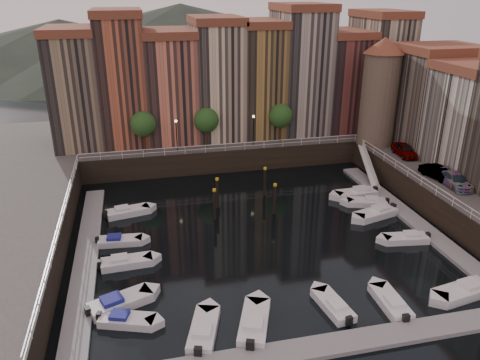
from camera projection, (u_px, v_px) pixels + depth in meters
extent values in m
plane|color=black|center=(257.00, 230.00, 46.62)|extent=(200.00, 200.00, 0.00)
cube|color=black|center=(212.00, 139.00, 69.48)|extent=(80.00, 20.00, 3.00)
cube|color=gray|center=(87.00, 253.00, 42.31)|extent=(2.00, 28.00, 0.35)
cube|color=gray|center=(409.00, 216.00, 49.01)|extent=(2.00, 28.00, 0.35)
cube|color=gray|center=(322.00, 347.00, 31.24)|extent=(30.00, 2.00, 0.35)
cone|color=#2D382D|center=(62.00, 44.00, 136.85)|extent=(80.00, 80.00, 14.00)
cone|color=#2D382D|center=(181.00, 35.00, 143.33)|extent=(100.00, 100.00, 18.00)
cone|color=#2D382D|center=(289.00, 42.00, 151.71)|extent=(70.00, 70.00, 12.00)
cube|color=#897257|center=(77.00, 91.00, 60.26)|extent=(6.00, 10.00, 14.00)
cube|color=brown|center=(68.00, 31.00, 57.40)|extent=(6.30, 10.30, 1.00)
cube|color=#B05637|center=(123.00, 82.00, 61.10)|extent=(5.80, 10.00, 16.00)
cube|color=brown|center=(116.00, 13.00, 57.85)|extent=(6.10, 10.30, 1.00)
cube|color=#D67458|center=(170.00, 89.00, 62.85)|extent=(6.50, 10.00, 13.50)
cube|color=brown|center=(167.00, 33.00, 60.08)|extent=(6.80, 10.30, 1.00)
cube|color=beige|center=(217.00, 82.00, 63.87)|extent=(6.20, 10.00, 15.00)
cube|color=brown|center=(216.00, 20.00, 60.82)|extent=(6.50, 10.30, 1.00)
cube|color=olive|center=(258.00, 82.00, 65.19)|extent=(5.60, 10.00, 14.50)
cube|color=brown|center=(259.00, 23.00, 62.23)|extent=(5.90, 10.30, 1.00)
cube|color=#AA9B8E|center=(300.00, 73.00, 66.05)|extent=(6.40, 10.00, 16.50)
cube|color=brown|center=(303.00, 7.00, 62.71)|extent=(6.70, 10.30, 1.00)
cube|color=brown|center=(339.00, 83.00, 68.00)|extent=(6.00, 10.00, 13.00)
cube|color=brown|center=(343.00, 33.00, 65.32)|extent=(6.30, 10.30, 1.00)
cube|color=tan|center=(378.00, 73.00, 68.75)|extent=(5.90, 10.00, 15.50)
cube|color=brown|center=(384.00, 14.00, 65.60)|extent=(6.20, 10.30, 1.00)
cube|color=#695D4F|center=(435.00, 101.00, 59.48)|extent=(9.00, 8.00, 12.00)
cube|color=brown|center=(443.00, 49.00, 57.00)|extent=(9.30, 8.30, 1.00)
cube|color=beige|center=(477.00, 121.00, 52.46)|extent=(9.00, 8.00, 11.00)
cylinder|color=#6B5B4C|center=(379.00, 100.00, 60.39)|extent=(4.60, 4.60, 12.00)
cone|color=brown|center=(385.00, 45.00, 57.79)|extent=(5.20, 5.20, 2.00)
cylinder|color=black|center=(145.00, 142.00, 59.35)|extent=(0.30, 0.30, 2.40)
sphere|color=#1E4719|center=(143.00, 124.00, 58.44)|extent=(3.20, 3.20, 3.20)
cylinder|color=black|center=(207.00, 138.00, 61.00)|extent=(0.30, 0.30, 2.40)
sphere|color=#1E4719|center=(206.00, 120.00, 60.09)|extent=(3.20, 3.20, 3.20)
cylinder|color=black|center=(280.00, 133.00, 63.07)|extent=(0.30, 0.30, 2.40)
sphere|color=#1E4719|center=(281.00, 116.00, 62.16)|extent=(3.20, 3.20, 3.20)
cylinder|color=black|center=(177.00, 136.00, 58.97)|extent=(0.12, 0.12, 4.00)
sphere|color=#FFD88C|center=(176.00, 121.00, 58.21)|extent=(0.36, 0.36, 0.36)
cylinder|color=black|center=(253.00, 131.00, 61.04)|extent=(0.12, 0.12, 4.00)
sphere|color=#FFD88C|center=(254.00, 116.00, 60.28)|extent=(0.36, 0.36, 0.36)
cube|color=white|center=(225.00, 144.00, 59.53)|extent=(36.00, 0.08, 0.08)
cube|color=white|center=(225.00, 147.00, 59.70)|extent=(36.00, 0.06, 0.06)
cube|color=white|center=(429.00, 182.00, 47.94)|extent=(0.08, 34.00, 0.08)
cube|color=white|center=(429.00, 186.00, 48.11)|extent=(0.06, 34.00, 0.06)
cube|color=white|center=(60.00, 218.00, 40.49)|extent=(0.08, 34.00, 0.08)
cube|color=white|center=(61.00, 222.00, 40.67)|extent=(0.06, 34.00, 0.06)
cube|color=white|center=(369.00, 166.00, 58.50)|extent=(2.78, 8.26, 2.81)
cube|color=white|center=(369.00, 162.00, 58.31)|extent=(1.93, 8.32, 3.65)
cylinder|color=black|center=(215.00, 206.00, 48.19)|extent=(0.32, 0.32, 3.60)
cylinder|color=gold|center=(214.00, 190.00, 47.48)|extent=(0.36, 0.36, 0.25)
cylinder|color=black|center=(217.00, 195.00, 50.91)|extent=(0.32, 0.32, 3.60)
cylinder|color=gold|center=(217.00, 179.00, 50.21)|extent=(0.36, 0.36, 0.25)
cylinder|color=black|center=(275.00, 201.00, 49.45)|extent=(0.32, 0.32, 3.60)
cylinder|color=gold|center=(275.00, 185.00, 48.74)|extent=(0.36, 0.36, 0.25)
cylinder|color=black|center=(265.00, 183.00, 53.86)|extent=(0.32, 0.32, 3.60)
cylinder|color=gold|center=(265.00, 168.00, 53.15)|extent=(0.36, 0.36, 0.25)
cube|color=silver|center=(127.00, 321.00, 33.53)|extent=(4.27, 2.77, 0.68)
cube|color=navy|center=(120.00, 316.00, 33.43)|extent=(1.56, 1.44, 0.45)
cube|color=black|center=(99.00, 316.00, 33.65)|extent=(0.45, 0.53, 0.63)
cube|color=silver|center=(121.00, 303.00, 35.37)|extent=(5.08, 3.44, 0.81)
cube|color=navy|center=(112.00, 300.00, 34.85)|extent=(1.88, 1.75, 0.54)
cube|color=black|center=(88.00, 312.00, 33.97)|extent=(0.55, 0.64, 0.75)
cube|color=silver|center=(127.00, 263.00, 40.58)|extent=(4.43, 1.90, 0.74)
cube|color=silver|center=(119.00, 259.00, 40.26)|extent=(1.44, 1.26, 0.49)
cube|color=black|center=(100.00, 264.00, 39.91)|extent=(0.37, 0.51, 0.69)
cube|color=silver|center=(121.00, 241.00, 44.03)|extent=(4.16, 1.94, 0.69)
cube|color=navy|center=(114.00, 238.00, 43.80)|extent=(1.38, 1.22, 0.46)
cube|color=black|center=(97.00, 241.00, 43.69)|extent=(0.36, 0.49, 0.64)
cube|color=silver|center=(128.00, 212.00, 49.69)|extent=(4.71, 2.60, 0.76)
cube|color=silver|center=(122.00, 209.00, 49.28)|extent=(1.64, 1.48, 0.51)
cube|color=black|center=(106.00, 214.00, 48.69)|extent=(0.45, 0.57, 0.71)
cube|color=silver|center=(462.00, 292.00, 36.56)|extent=(5.11, 2.69, 0.83)
cube|color=silver|center=(470.00, 285.00, 36.61)|extent=(1.75, 1.57, 0.55)
cube|color=silver|center=(405.00, 239.00, 44.41)|extent=(4.37, 2.20, 0.71)
cube|color=silver|center=(412.00, 235.00, 44.29)|extent=(1.48, 1.32, 0.47)
cube|color=black|center=(428.00, 236.00, 44.48)|extent=(0.40, 0.52, 0.66)
cube|color=silver|center=(375.00, 214.00, 49.18)|extent=(5.08, 3.04, 0.81)
cube|color=silver|center=(381.00, 209.00, 49.28)|extent=(1.80, 1.65, 0.54)
cube|color=black|center=(393.00, 207.00, 50.17)|extent=(0.51, 0.62, 0.76)
cube|color=silver|center=(367.00, 203.00, 51.87)|extent=(4.57, 2.81, 0.73)
cube|color=silver|center=(372.00, 199.00, 51.66)|extent=(1.64, 1.51, 0.49)
cube|color=black|center=(387.00, 201.00, 51.64)|extent=(0.47, 0.56, 0.68)
cube|color=silver|center=(355.00, 194.00, 53.95)|extent=(4.85, 1.99, 0.82)
cube|color=silver|center=(361.00, 190.00, 53.92)|extent=(1.56, 1.35, 0.55)
cube|color=black|center=(375.00, 190.00, 54.43)|extent=(0.40, 0.56, 0.76)
cube|color=silver|center=(204.00, 330.00, 32.55)|extent=(3.07, 4.91, 0.78)
cube|color=silver|center=(202.00, 331.00, 31.79)|extent=(1.63, 1.77, 0.52)
cube|color=black|center=(198.00, 352.00, 30.24)|extent=(0.61, 0.51, 0.73)
cube|color=silver|center=(254.00, 323.00, 33.21)|extent=(3.53, 5.29, 0.84)
cube|color=silver|center=(253.00, 324.00, 32.40)|extent=(1.81, 1.95, 0.56)
cube|color=black|center=(250.00, 345.00, 30.73)|extent=(0.66, 0.57, 0.79)
cube|color=silver|center=(333.00, 305.00, 35.13)|extent=(2.16, 4.31, 0.70)
cube|color=silver|center=(337.00, 305.00, 34.48)|extent=(1.30, 1.46, 0.47)
cube|color=black|center=(349.00, 321.00, 33.18)|extent=(0.51, 0.39, 0.66)
cube|color=silver|center=(390.00, 302.00, 35.47)|extent=(1.78, 4.34, 0.73)
cube|color=silver|center=(395.00, 302.00, 34.77)|extent=(1.21, 1.40, 0.49)
cube|color=black|center=(406.00, 319.00, 33.34)|extent=(0.50, 0.36, 0.68)
imported|color=gray|center=(404.00, 151.00, 57.62)|extent=(2.21, 4.66, 1.54)
imported|color=gray|center=(437.00, 173.00, 50.86)|extent=(2.33, 4.40, 1.38)
imported|color=gray|center=(455.00, 181.00, 48.82)|extent=(2.42, 5.00, 1.40)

